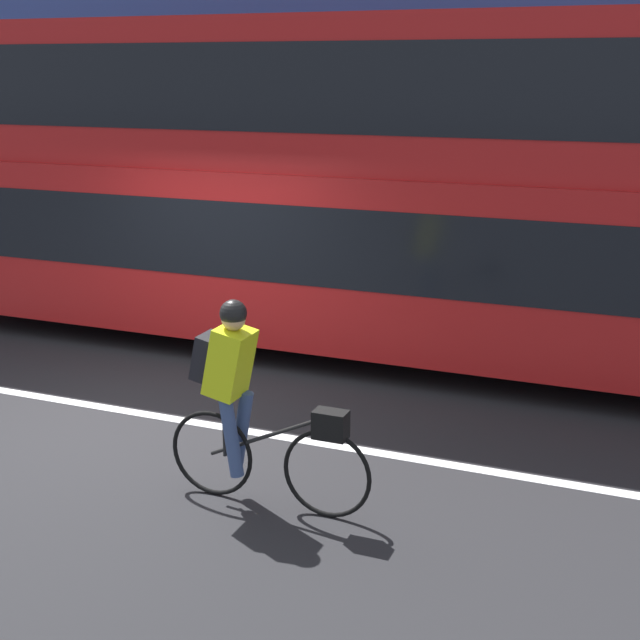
% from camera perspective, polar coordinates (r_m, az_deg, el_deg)
% --- Properties ---
extents(ground_plane, '(80.00, 80.00, 0.00)m').
position_cam_1_polar(ground_plane, '(9.15, -11.14, -6.15)').
color(ground_plane, '#232326').
extents(road_center_line, '(50.00, 0.14, 0.01)m').
position_cam_1_polar(road_center_line, '(9.20, -10.90, -5.97)').
color(road_center_line, silver).
rests_on(road_center_line, ground_plane).
extents(sidewalk_curb, '(60.00, 2.42, 0.16)m').
position_cam_1_polar(sidewalk_curb, '(14.17, 1.87, 2.40)').
color(sidewalk_curb, gray).
rests_on(sidewalk_curb, ground_plane).
extents(building_facade, '(60.00, 0.30, 7.41)m').
position_cam_1_polar(building_facade, '(15.06, 3.88, 17.09)').
color(building_facade, '#33478C').
rests_on(building_facade, ground_plane).
extents(bus, '(11.54, 2.50, 3.92)m').
position_cam_1_polar(bus, '(10.74, 1.73, 9.35)').
color(bus, black).
rests_on(bus, ground_plane).
extents(cyclist_on_bike, '(1.74, 0.32, 1.68)m').
position_cam_1_polar(cyclist_on_bike, '(7.01, -4.74, -4.95)').
color(cyclist_on_bike, black).
rests_on(cyclist_on_bike, ground_plane).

